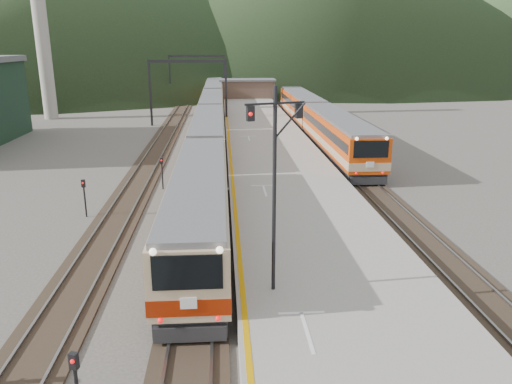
{
  "coord_description": "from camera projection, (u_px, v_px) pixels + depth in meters",
  "views": [
    {
      "loc": [
        1.2,
        -7.86,
        9.88
      ],
      "look_at": [
        3.01,
        18.44,
        2.0
      ],
      "focal_mm": 35.0,
      "sensor_mm": 36.0,
      "label": 1
    }
  ],
  "objects": [
    {
      "name": "track_main",
      "position": [
        210.0,
        148.0,
        48.47
      ],
      "size": [
        2.6,
        200.0,
        0.23
      ],
      "color": "black",
      "rests_on": "ground"
    },
    {
      "name": "track_far",
      "position": [
        158.0,
        149.0,
        48.14
      ],
      "size": [
        2.6,
        200.0,
        0.23
      ],
      "color": "black",
      "rests_on": "ground"
    },
    {
      "name": "track_second",
      "position": [
        327.0,
        147.0,
        49.23
      ],
      "size": [
        2.6,
        200.0,
        0.23
      ],
      "color": "black",
      "rests_on": "ground"
    },
    {
      "name": "platform",
      "position": [
        269.0,
        147.0,
        46.81
      ],
      "size": [
        8.0,
        100.0,
        1.0
      ],
      "primitive_type": "cube",
      "color": "gray",
      "rests_on": "ground"
    },
    {
      "name": "gantry_near",
      "position": [
        188.0,
        80.0,
        61.04
      ],
      "size": [
        9.55,
        0.25,
        8.0
      ],
      "color": "black",
      "rests_on": "ground"
    },
    {
      "name": "gantry_far",
      "position": [
        197.0,
        69.0,
        84.94
      ],
      "size": [
        9.55,
        0.25,
        8.0
      ],
      "color": "black",
      "rests_on": "ground"
    },
    {
      "name": "smokestack",
      "position": [
        38.0,
        1.0,
        63.78
      ],
      "size": [
        1.8,
        1.8,
        30.0
      ],
      "primitive_type": "cylinder",
      "color": "#9E998E",
      "rests_on": "ground"
    },
    {
      "name": "station_shed",
      "position": [
        247.0,
        88.0,
        84.45
      ],
      "size": [
        9.4,
        4.4,
        3.1
      ],
      "color": "brown",
      "rests_on": "platform"
    },
    {
      "name": "hill_c",
      "position": [
        477.0,
        6.0,
        211.06
      ],
      "size": [
        160.0,
        160.0,
        50.0
      ],
      "primitive_type": "cone",
      "color": "#314325",
      "rests_on": "ground"
    },
    {
      "name": "main_train",
      "position": [
        212.0,
        110.0,
        61.91
      ],
      "size": [
        2.78,
        95.55,
        3.4
      ],
      "color": "tan",
      "rests_on": "track_main"
    },
    {
      "name": "second_train",
      "position": [
        316.0,
        118.0,
        54.31
      ],
      "size": [
        3.0,
        40.86,
        3.66
      ],
      "color": "#CB4009",
      "rests_on": "track_second"
    },
    {
      "name": "signal_mast",
      "position": [
        274.0,
        171.0,
        17.47
      ],
      "size": [
        2.11,
        0.81,
        7.53
      ],
      "color": "black",
      "rests_on": "platform"
    },
    {
      "name": "short_signal_a",
      "position": [
        76.0,
        380.0,
        12.97
      ],
      "size": [
        0.26,
        0.23,
        2.27
      ],
      "color": "black",
      "rests_on": "ground"
    },
    {
      "name": "short_signal_b",
      "position": [
        162.0,
        169.0,
        34.76
      ],
      "size": [
        0.23,
        0.17,
        2.27
      ],
      "color": "black",
      "rests_on": "ground"
    },
    {
      "name": "short_signal_c",
      "position": [
        84.0,
        193.0,
        29.17
      ],
      "size": [
        0.23,
        0.18,
        2.27
      ],
      "color": "black",
      "rests_on": "ground"
    }
  ]
}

